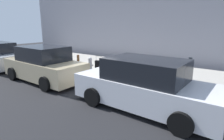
# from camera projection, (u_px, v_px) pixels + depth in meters

# --- Properties ---
(ground_plane) EXTENTS (40.00, 40.00, 0.00)m
(ground_plane) POSITION_uv_depth(u_px,v_px,m) (86.00, 77.00, 9.99)
(ground_plane) COLOR black
(sidewalk_curb) EXTENTS (18.00, 5.00, 0.14)m
(sidewalk_curb) POSITION_uv_depth(u_px,v_px,m) (114.00, 67.00, 11.94)
(sidewalk_curb) COLOR #ADA89E
(sidewalk_curb) RESTS_ON ground_plane
(suitcase_black_0) EXTENTS (0.36, 0.25, 1.10)m
(suitcase_black_0) POSITION_uv_depth(u_px,v_px,m) (161.00, 76.00, 8.20)
(suitcase_black_0) COLOR black
(suitcase_black_0) RESTS_ON sidewalk_curb
(suitcase_olive_1) EXTENTS (0.40, 0.25, 0.82)m
(suitcase_olive_1) POSITION_uv_depth(u_px,v_px,m) (151.00, 76.00, 8.41)
(suitcase_olive_1) COLOR #59601E
(suitcase_olive_1) RESTS_ON sidewalk_curb
(suitcase_teal_2) EXTENTS (0.43, 0.26, 0.86)m
(suitcase_teal_2) POSITION_uv_depth(u_px,v_px,m) (142.00, 75.00, 8.78)
(suitcase_teal_2) COLOR #0F606B
(suitcase_teal_2) RESTS_ON sidewalk_curb
(suitcase_silver_3) EXTENTS (0.44, 0.22, 0.96)m
(suitcase_silver_3) POSITION_uv_depth(u_px,v_px,m) (133.00, 72.00, 9.04)
(suitcase_silver_3) COLOR #9EA0A8
(suitcase_silver_3) RESTS_ON sidewalk_curb
(suitcase_maroon_4) EXTENTS (0.38, 0.25, 0.83)m
(suitcase_maroon_4) POSITION_uv_depth(u_px,v_px,m) (124.00, 72.00, 9.34)
(suitcase_maroon_4) COLOR maroon
(suitcase_maroon_4) RESTS_ON sidewalk_curb
(suitcase_navy_5) EXTENTS (0.50, 0.25, 0.90)m
(suitcase_navy_5) POSITION_uv_depth(u_px,v_px,m) (114.00, 69.00, 9.50)
(suitcase_navy_5) COLOR navy
(suitcase_navy_5) RESTS_ON sidewalk_curb
(suitcase_red_6) EXTENTS (0.39, 0.28, 0.78)m
(suitcase_red_6) POSITION_uv_depth(u_px,v_px,m) (107.00, 69.00, 9.88)
(suitcase_red_6) COLOR red
(suitcase_red_6) RESTS_ON sidewalk_curb
(suitcase_black_7) EXTENTS (0.45, 0.22, 0.96)m
(suitcase_black_7) POSITION_uv_depth(u_px,v_px,m) (99.00, 67.00, 10.07)
(suitcase_black_7) COLOR black
(suitcase_black_7) RESTS_ON sidewalk_curb
(fire_hydrant) EXTENTS (0.39, 0.21, 0.80)m
(fire_hydrant) POSITION_uv_depth(u_px,v_px,m) (90.00, 64.00, 10.52)
(fire_hydrant) COLOR #99999E
(fire_hydrant) RESTS_ON sidewalk_curb
(bollard_post) EXTENTS (0.14, 0.14, 0.86)m
(bollard_post) POSITION_uv_depth(u_px,v_px,m) (78.00, 62.00, 10.85)
(bollard_post) COLOR brown
(bollard_post) RESTS_ON sidewalk_curb
(parking_meter) EXTENTS (0.12, 0.09, 1.27)m
(parking_meter) POSITION_uv_depth(u_px,v_px,m) (190.00, 68.00, 7.64)
(parking_meter) COLOR slate
(parking_meter) RESTS_ON sidewalk_curb
(parked_car_white_0) EXTENTS (4.77, 2.06, 1.66)m
(parked_car_white_0) POSITION_uv_depth(u_px,v_px,m) (145.00, 86.00, 6.04)
(parked_car_white_0) COLOR silver
(parked_car_white_0) RESTS_ON ground_plane
(parked_car_beige_1) EXTENTS (4.45, 2.08, 1.69)m
(parked_car_beige_1) POSITION_uv_depth(u_px,v_px,m) (44.00, 65.00, 9.10)
(parked_car_beige_1) COLOR tan
(parked_car_beige_1) RESTS_ON ground_plane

